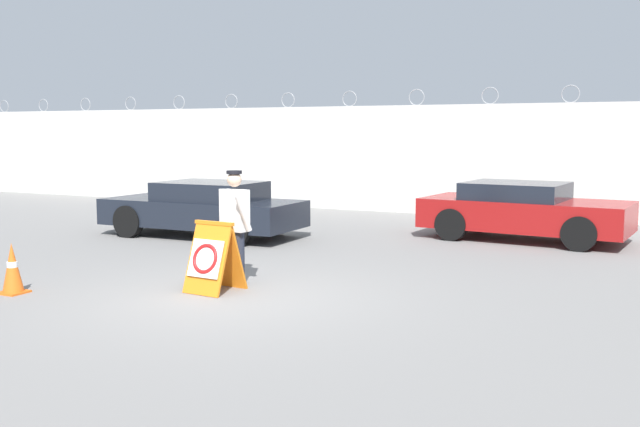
{
  "coord_description": "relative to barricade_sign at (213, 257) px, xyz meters",
  "views": [
    {
      "loc": [
        5.46,
        -8.34,
        2.34
      ],
      "look_at": [
        0.11,
        2.6,
        0.93
      ],
      "focal_mm": 40.0,
      "sensor_mm": 36.0,
      "label": 1
    }
  ],
  "objects": [
    {
      "name": "barricade_sign",
      "position": [
        0.0,
        0.0,
        0.0
      ],
      "size": [
        0.71,
        0.77,
        1.04
      ],
      "rotation": [
        0.0,
        0.0,
        -0.09
      ],
      "color": "orange",
      "rests_on": "ground_plane"
    },
    {
      "name": "traffic_cone_near",
      "position": [
        -2.53,
        -1.37,
        -0.15
      ],
      "size": [
        0.35,
        0.35,
        0.74
      ],
      "color": "orange",
      "rests_on": "ground_plane"
    },
    {
      "name": "ground_plane",
      "position": [
        0.45,
        -0.16,
        -0.51
      ],
      "size": [
        90.0,
        90.0,
        0.0
      ],
      "primitive_type": "plane",
      "color": "gray"
    },
    {
      "name": "perimeter_wall",
      "position": [
        0.45,
        10.99,
        1.03
      ],
      "size": [
        36.0,
        0.3,
        3.52
      ],
      "color": "silver",
      "rests_on": "ground_plane"
    },
    {
      "name": "parked_car_front_coupe",
      "position": [
        -3.32,
        4.49,
        0.12
      ],
      "size": [
        4.49,
        1.93,
        1.23
      ],
      "rotation": [
        0.0,
        0.0,
        3.15
      ],
      "color": "black",
      "rests_on": "ground_plane"
    },
    {
      "name": "parked_car_rear_sedan",
      "position": [
        3.15,
        7.1,
        0.13
      ],
      "size": [
        4.42,
        2.32,
        1.24
      ],
      "rotation": [
        0.0,
        0.0,
        -0.09
      ],
      "color": "black",
      "rests_on": "ground_plane"
    },
    {
      "name": "security_guard",
      "position": [
        0.02,
        0.57,
        0.46
      ],
      "size": [
        0.62,
        0.46,
        1.75
      ],
      "rotation": [
        0.0,
        0.0,
        -0.17
      ],
      "color": "#232838",
      "rests_on": "ground_plane"
    }
  ]
}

